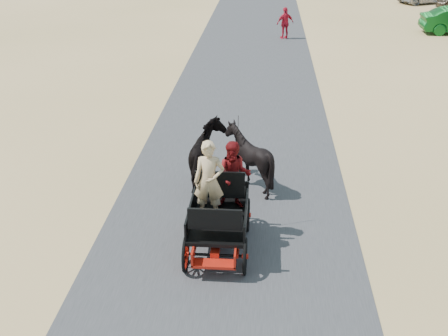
# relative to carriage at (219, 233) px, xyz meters

# --- Properties ---
(ground) EXTENTS (140.00, 140.00, 0.00)m
(ground) POSITION_rel_carriage_xyz_m (0.17, -2.42, -0.36)
(ground) COLOR tan
(road) EXTENTS (6.00, 140.00, 0.01)m
(road) POSITION_rel_carriage_xyz_m (0.17, -2.42, -0.35)
(road) COLOR #38383A
(road) RESTS_ON ground
(carriage) EXTENTS (1.30, 2.40, 0.72)m
(carriage) POSITION_rel_carriage_xyz_m (0.00, 0.00, 0.00)
(carriage) COLOR black
(carriage) RESTS_ON ground
(horse_left) EXTENTS (0.91, 2.01, 1.70)m
(horse_left) POSITION_rel_carriage_xyz_m (-0.55, 3.00, 0.49)
(horse_left) COLOR black
(horse_left) RESTS_ON ground
(horse_right) EXTENTS (1.37, 1.54, 1.70)m
(horse_right) POSITION_rel_carriage_xyz_m (0.55, 3.00, 0.49)
(horse_right) COLOR black
(horse_right) RESTS_ON ground
(driver_man) EXTENTS (0.66, 0.43, 1.80)m
(driver_man) POSITION_rel_carriage_xyz_m (-0.20, 0.05, 1.26)
(driver_man) COLOR tan
(driver_man) RESTS_ON carriage
(passenger_woman) EXTENTS (0.77, 0.60, 1.58)m
(passenger_woman) POSITION_rel_carriage_xyz_m (0.30, 0.60, 1.15)
(passenger_woman) COLOR #660C0F
(passenger_woman) RESTS_ON carriage
(pedestrian) EXTENTS (1.09, 0.81, 1.73)m
(pedestrian) POSITION_rel_carriage_xyz_m (1.95, 21.35, 0.50)
(pedestrian) COLOR #B41429
(pedestrian) RESTS_ON ground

